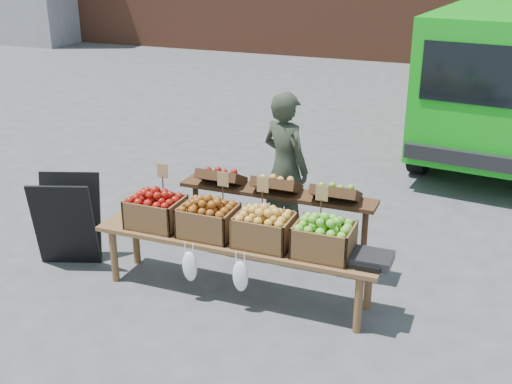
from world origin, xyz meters
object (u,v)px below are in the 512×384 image
at_px(vendor, 285,167).
at_px(crate_green_apples, 324,240).
at_px(weighing_scale, 372,259).
at_px(display_bench, 236,267).
at_px(back_table, 276,217).
at_px(crate_golden_apples, 156,212).
at_px(crate_red_apples, 264,230).
at_px(crate_russet_pears, 208,221).
at_px(chalkboard_sign, 67,221).

height_order(vendor, crate_green_apples, vendor).
bearing_deg(weighing_scale, display_bench, 180.00).
bearing_deg(back_table, display_bench, -100.42).
relative_size(crate_golden_apples, weighing_scale, 1.47).
xyz_separation_m(crate_golden_apples, crate_red_apples, (1.10, 0.00, 0.00)).
height_order(display_bench, weighing_scale, weighing_scale).
xyz_separation_m(crate_golden_apples, crate_green_apples, (1.65, 0.00, 0.00)).
relative_size(crate_russet_pears, crate_red_apples, 1.00).
height_order(crate_russet_pears, weighing_scale, crate_russet_pears).
xyz_separation_m(back_table, crate_red_apples, (0.14, -0.72, 0.19)).
bearing_deg(vendor, back_table, 125.94).
relative_size(vendor, display_bench, 0.61).
distance_m(vendor, chalkboard_sign, 2.33).
bearing_deg(weighing_scale, crate_golden_apples, 180.00).
bearing_deg(crate_golden_apples, chalkboard_sign, -178.05).
height_order(crate_russet_pears, crate_red_apples, same).
distance_m(crate_green_apples, weighing_scale, 0.44).
height_order(crate_red_apples, weighing_scale, crate_red_apples).
height_order(back_table, crate_russet_pears, back_table).
bearing_deg(crate_green_apples, weighing_scale, 0.00).
bearing_deg(weighing_scale, back_table, 147.21).
distance_m(chalkboard_sign, crate_golden_apples, 1.05).
bearing_deg(crate_green_apples, back_table, 133.89).
bearing_deg(crate_green_apples, crate_russet_pears, 180.00).
xyz_separation_m(vendor, chalkboard_sign, (-1.85, -1.38, -0.36)).
relative_size(crate_russet_pears, weighing_scale, 1.47).
xyz_separation_m(crate_green_apples, weighing_scale, (0.43, 0.00, -0.10)).
xyz_separation_m(crate_red_apples, crate_green_apples, (0.55, 0.00, 0.00)).
relative_size(chalkboard_sign, crate_red_apples, 1.87).
bearing_deg(vendor, weighing_scale, 157.41).
height_order(vendor, crate_red_apples, vendor).
distance_m(crate_red_apples, crate_green_apples, 0.55).
bearing_deg(display_bench, crate_green_apples, 0.00).
distance_m(chalkboard_sign, back_table, 2.11).
relative_size(crate_red_apples, weighing_scale, 1.47).
bearing_deg(back_table, weighing_scale, -32.79).
xyz_separation_m(chalkboard_sign, crate_russet_pears, (1.57, 0.03, 0.24)).
bearing_deg(crate_red_apples, vendor, 101.27).
xyz_separation_m(crate_red_apples, weighing_scale, (0.98, 0.00, -0.10)).
bearing_deg(weighing_scale, crate_green_apples, 180.00).
bearing_deg(display_bench, vendor, 89.66).
bearing_deg(back_table, chalkboard_sign, -159.09).
distance_m(crate_golden_apples, crate_red_apples, 1.10).
relative_size(vendor, crate_golden_apples, 3.31).
height_order(chalkboard_sign, weighing_scale, chalkboard_sign).
xyz_separation_m(vendor, crate_red_apples, (0.27, -1.34, -0.12)).
height_order(chalkboard_sign, crate_red_apples, chalkboard_sign).
bearing_deg(display_bench, crate_red_apples, 0.00).
xyz_separation_m(display_bench, weighing_scale, (1.25, 0.00, 0.33)).
bearing_deg(crate_russet_pears, weighing_scale, 0.00).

